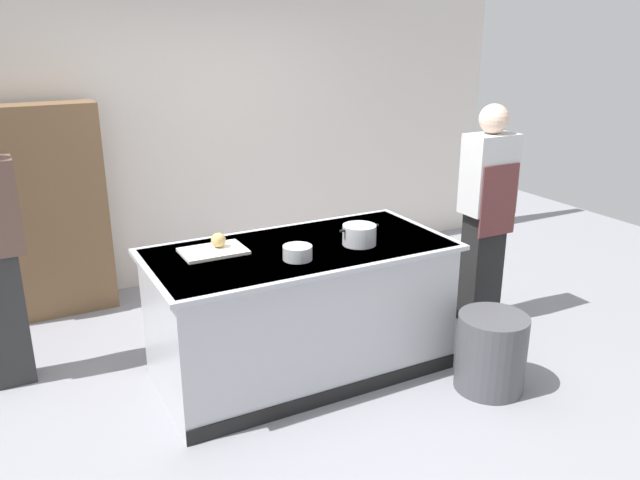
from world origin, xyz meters
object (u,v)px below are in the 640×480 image
(person_chef, at_px, (486,210))
(trash_bin, at_px, (491,352))
(stock_pot, at_px, (359,235))
(mixing_bowl, at_px, (298,253))
(onion, at_px, (218,240))
(bookshelf, at_px, (33,215))

(person_chef, bearing_deg, trash_bin, 132.95)
(stock_pot, bearing_deg, mixing_bowl, -172.42)
(onion, distance_m, bookshelf, 1.87)
(onion, height_order, trash_bin, onion)
(trash_bin, bearing_deg, person_chef, 52.76)
(stock_pot, bearing_deg, bookshelf, 133.22)
(stock_pot, xyz_separation_m, bookshelf, (-1.81, 1.93, -0.11))
(stock_pot, bearing_deg, person_chef, 8.49)
(onion, bearing_deg, bookshelf, 120.97)
(person_chef, distance_m, bookshelf, 3.52)
(stock_pot, height_order, mixing_bowl, stock_pot)
(stock_pot, distance_m, trash_bin, 1.14)
(mixing_bowl, distance_m, person_chef, 1.75)
(mixing_bowl, bearing_deg, trash_bin, -27.62)
(onion, relative_size, person_chef, 0.06)
(stock_pot, height_order, bookshelf, bookshelf)
(stock_pot, relative_size, person_chef, 0.17)
(onion, bearing_deg, stock_pot, -20.86)
(trash_bin, height_order, person_chef, person_chef)
(stock_pot, height_order, person_chef, person_chef)
(onion, xyz_separation_m, stock_pot, (0.85, -0.32, -0.00))
(stock_pot, bearing_deg, trash_bin, -45.80)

